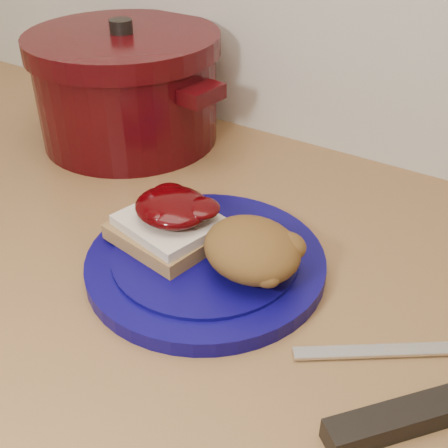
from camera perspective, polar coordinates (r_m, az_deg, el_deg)
The scene contains 6 objects.
plate at distance 0.60m, azimuth -1.86°, elevation -3.92°, with size 0.25×0.25×0.02m, color #0A054D.
sandwich at distance 0.60m, azimuth -5.52°, elevation 0.34°, with size 0.12×0.11×0.05m.
stuffing_mound at distance 0.55m, azimuth 2.85°, elevation -2.57°, with size 0.10×0.09×0.05m, color brown.
butter_knife at distance 0.53m, azimuth 16.89°, elevation -12.19°, with size 0.18×0.01×0.00m, color silver.
dutch_oven at distance 0.86m, azimuth -9.82°, elevation 13.55°, with size 0.33×0.30×0.18m.
pepper_grinder at distance 0.91m, azimuth -13.83°, elevation 13.01°, with size 0.06×0.06×0.12m.
Camera 1 is at (0.26, 1.08, 1.28)m, focal length 45.00 mm.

